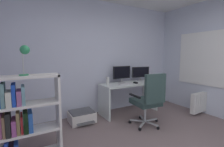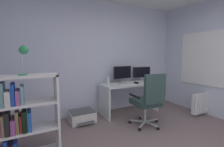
{
  "view_description": "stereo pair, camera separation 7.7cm",
  "coord_description": "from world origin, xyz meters",
  "px_view_note": "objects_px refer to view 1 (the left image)",
  "views": [
    {
      "loc": [
        -1.53,
        -1.13,
        1.39
      ],
      "look_at": [
        0.05,
        1.63,
        1.02
      ],
      "focal_mm": 25.46,
      "sensor_mm": 36.0,
      "label": 1
    },
    {
      "loc": [
        -1.46,
        -1.17,
        1.39
      ],
      "look_at": [
        0.05,
        1.63,
        1.02
      ],
      "focal_mm": 25.46,
      "sensor_mm": 36.0,
      "label": 2
    }
  ],
  "objects_px": {
    "computer_mouse": "(136,83)",
    "bookshelf": "(21,119)",
    "keyboard": "(126,84)",
    "desktop_speaker": "(108,81)",
    "desk": "(129,91)",
    "monitor_main": "(122,73)",
    "radiator": "(202,102)",
    "printer": "(82,116)",
    "office_chair": "(149,98)",
    "monitor_secondary": "(141,73)",
    "desk_lamp": "(25,53)"
  },
  "relations": [
    {
      "from": "computer_mouse",
      "to": "bookshelf",
      "type": "xyz_separation_m",
      "value": [
        -2.38,
        -0.66,
        -0.17
      ]
    },
    {
      "from": "keyboard",
      "to": "desktop_speaker",
      "type": "bearing_deg",
      "value": 159.73
    },
    {
      "from": "desk",
      "to": "monitor_main",
      "type": "relative_size",
      "value": 2.91
    },
    {
      "from": "keyboard",
      "to": "desk",
      "type": "bearing_deg",
      "value": 31.33
    },
    {
      "from": "desktop_speaker",
      "to": "radiator",
      "type": "relative_size",
      "value": 0.23
    },
    {
      "from": "monitor_main",
      "to": "radiator",
      "type": "height_order",
      "value": "monitor_main"
    },
    {
      "from": "desk",
      "to": "printer",
      "type": "distance_m",
      "value": 1.26
    },
    {
      "from": "desk",
      "to": "desktop_speaker",
      "type": "height_order",
      "value": "desktop_speaker"
    },
    {
      "from": "bookshelf",
      "to": "radiator",
      "type": "xyz_separation_m",
      "value": [
        3.71,
        -0.18,
        -0.28
      ]
    },
    {
      "from": "desk",
      "to": "radiator",
      "type": "height_order",
      "value": "desk"
    },
    {
      "from": "office_chair",
      "to": "radiator",
      "type": "bearing_deg",
      "value": -4.05
    },
    {
      "from": "computer_mouse",
      "to": "printer",
      "type": "xyz_separation_m",
      "value": [
        -1.3,
        0.13,
        -0.62
      ]
    },
    {
      "from": "monitor_secondary",
      "to": "office_chair",
      "type": "xyz_separation_m",
      "value": [
        -0.6,
        -0.97,
        -0.37
      ]
    },
    {
      "from": "desk",
      "to": "monitor_main",
      "type": "distance_m",
      "value": 0.46
    },
    {
      "from": "monitor_main",
      "to": "keyboard",
      "type": "height_order",
      "value": "monitor_main"
    },
    {
      "from": "monitor_main",
      "to": "monitor_secondary",
      "type": "relative_size",
      "value": 1.0
    },
    {
      "from": "desktop_speaker",
      "to": "office_chair",
      "type": "relative_size",
      "value": 0.16
    },
    {
      "from": "keyboard",
      "to": "radiator",
      "type": "height_order",
      "value": "keyboard"
    },
    {
      "from": "keyboard",
      "to": "monitor_secondary",
      "type": "bearing_deg",
      "value": 22.76
    },
    {
      "from": "bookshelf",
      "to": "radiator",
      "type": "relative_size",
      "value": 1.51
    },
    {
      "from": "office_chair",
      "to": "printer",
      "type": "xyz_separation_m",
      "value": [
        -1.05,
        0.86,
        -0.45
      ]
    },
    {
      "from": "keyboard",
      "to": "bookshelf",
      "type": "relative_size",
      "value": 0.3
    },
    {
      "from": "computer_mouse",
      "to": "printer",
      "type": "bearing_deg",
      "value": 171.24
    },
    {
      "from": "computer_mouse",
      "to": "office_chair",
      "type": "distance_m",
      "value": 0.79
    },
    {
      "from": "desk",
      "to": "desktop_speaker",
      "type": "bearing_deg",
      "value": 170.83
    },
    {
      "from": "office_chair",
      "to": "radiator",
      "type": "relative_size",
      "value": 1.41
    },
    {
      "from": "monitor_secondary",
      "to": "desk_lamp",
      "type": "xyz_separation_m",
      "value": [
        -2.64,
        -0.9,
        0.49
      ]
    },
    {
      "from": "office_chair",
      "to": "bookshelf",
      "type": "bearing_deg",
      "value": 178.07
    },
    {
      "from": "office_chair",
      "to": "desk_lamp",
      "type": "bearing_deg",
      "value": 177.97
    },
    {
      "from": "desktop_speaker",
      "to": "office_chair",
      "type": "bearing_deg",
      "value": -66.63
    },
    {
      "from": "computer_mouse",
      "to": "radiator",
      "type": "distance_m",
      "value": 1.64
    },
    {
      "from": "radiator",
      "to": "monitor_main",
      "type": "bearing_deg",
      "value": 145.28
    },
    {
      "from": "bookshelf",
      "to": "printer",
      "type": "height_order",
      "value": "bookshelf"
    },
    {
      "from": "keyboard",
      "to": "printer",
      "type": "relative_size",
      "value": 0.67
    },
    {
      "from": "keyboard",
      "to": "computer_mouse",
      "type": "xyz_separation_m",
      "value": [
        0.27,
        -0.03,
        0.01
      ]
    },
    {
      "from": "desktop_speaker",
      "to": "bookshelf",
      "type": "height_order",
      "value": "bookshelf"
    },
    {
      "from": "monitor_secondary",
      "to": "keyboard",
      "type": "bearing_deg",
      "value": -160.86
    },
    {
      "from": "computer_mouse",
      "to": "desk",
      "type": "bearing_deg",
      "value": 133.85
    },
    {
      "from": "desktop_speaker",
      "to": "bookshelf",
      "type": "distance_m",
      "value": 1.95
    },
    {
      "from": "desktop_speaker",
      "to": "bookshelf",
      "type": "xyz_separation_m",
      "value": [
        -1.73,
        -0.85,
        -0.24
      ]
    },
    {
      "from": "desk",
      "to": "computer_mouse",
      "type": "relative_size",
      "value": 13.89
    },
    {
      "from": "bookshelf",
      "to": "desk_lamp",
      "type": "height_order",
      "value": "desk_lamp"
    },
    {
      "from": "radiator",
      "to": "office_chair",
      "type": "bearing_deg",
      "value": 175.95
    },
    {
      "from": "computer_mouse",
      "to": "printer",
      "type": "relative_size",
      "value": 0.2
    },
    {
      "from": "desktop_speaker",
      "to": "desk",
      "type": "bearing_deg",
      "value": -9.17
    },
    {
      "from": "monitor_secondary",
      "to": "radiator",
      "type": "relative_size",
      "value": 0.64
    },
    {
      "from": "keyboard",
      "to": "radiator",
      "type": "bearing_deg",
      "value": -24.88
    },
    {
      "from": "desk",
      "to": "keyboard",
      "type": "xyz_separation_m",
      "value": [
        -0.16,
        -0.08,
        0.2
      ]
    },
    {
      "from": "printer",
      "to": "monitor_main",
      "type": "bearing_deg",
      "value": 6.06
    },
    {
      "from": "desk",
      "to": "monitor_main",
      "type": "height_order",
      "value": "monitor_main"
    }
  ]
}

